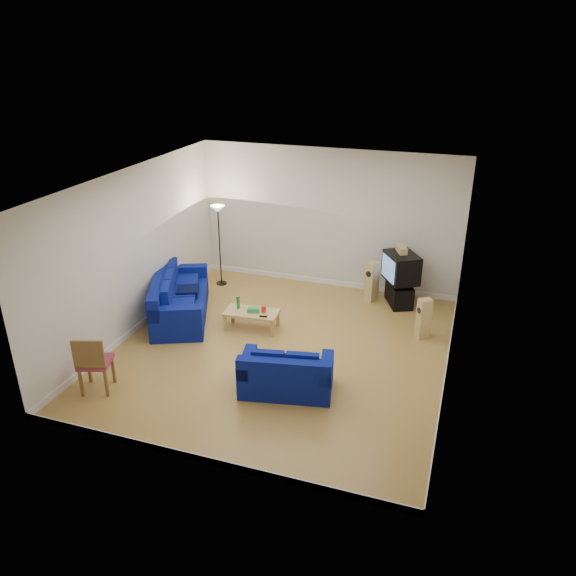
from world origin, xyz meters
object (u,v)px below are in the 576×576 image
(sofa_three_seat, at_px, (178,301))
(tv_stand, at_px, (399,294))
(coffee_table, at_px, (252,314))
(television, at_px, (401,267))
(sofa_loveseat, at_px, (286,377))

(sofa_three_seat, height_order, tv_stand, sofa_three_seat)
(sofa_three_seat, distance_m, coffee_table, 1.68)
(coffee_table, distance_m, television, 3.37)
(sofa_loveseat, relative_size, television, 1.68)
(sofa_three_seat, relative_size, sofa_loveseat, 1.57)
(sofa_loveseat, height_order, tv_stand, sofa_loveseat)
(tv_stand, relative_size, television, 0.81)
(coffee_table, relative_size, tv_stand, 1.40)
(tv_stand, height_order, television, television)
(sofa_three_seat, xyz_separation_m, coffee_table, (1.68, -0.03, -0.01))
(sofa_loveseat, bearing_deg, tv_stand, 61.18)
(television, bearing_deg, sofa_loveseat, -49.92)
(sofa_three_seat, distance_m, television, 4.78)
(tv_stand, bearing_deg, sofa_loveseat, -41.91)
(tv_stand, bearing_deg, television, -32.47)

